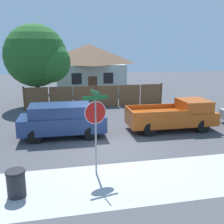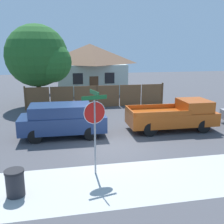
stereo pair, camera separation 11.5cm
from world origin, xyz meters
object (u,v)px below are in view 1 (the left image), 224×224
trash_bin (16,183)px  oak_tree (39,57)px  house (89,67)px  stop_sign (96,118)px  red_suv (62,120)px  orange_pickup (175,115)px

trash_bin → oak_tree: bearing=89.6°
house → oak_tree: bearing=-123.9°
oak_tree → stop_sign: size_ratio=2.06×
oak_tree → stop_sign: (2.68, -12.94, -1.84)m
trash_bin → red_suv: bearing=74.2°
oak_tree → trash_bin: oak_tree is taller
orange_pickup → trash_bin: bearing=-143.9°
oak_tree → orange_pickup: size_ratio=1.29×
red_suv → stop_sign: 4.98m
red_suv → trash_bin: red_suv is taller
red_suv → orange_pickup: (6.54, -0.00, -0.11)m
house → red_suv: (-3.35, -15.53, -1.75)m
house → orange_pickup: house is taller
oak_tree → stop_sign: 13.34m
red_suv → house: bearing=78.9°
trash_bin → stop_sign: bearing=20.8°
house → orange_pickup: bearing=-78.4°
orange_pickup → stop_sign: size_ratio=1.60×
oak_tree → red_suv: (1.53, -8.25, -3.07)m
stop_sign → orange_pickup: bearing=27.6°
oak_tree → stop_sign: oak_tree is taller
stop_sign → house: bearing=70.4°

